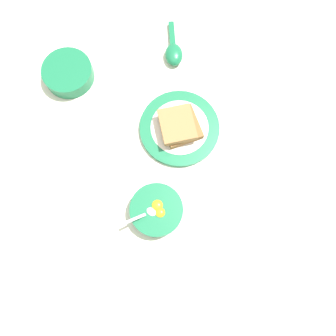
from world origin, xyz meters
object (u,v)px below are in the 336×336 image
(egg_bowl, at_px, (157,210))
(soup_spoon, at_px, (174,52))
(toast_sandwich, at_px, (179,126))
(congee_bowl, at_px, (68,73))
(toast_plate, at_px, (179,129))

(egg_bowl, height_order, soup_spoon, egg_bowl)
(toast_sandwich, xyz_separation_m, congee_bowl, (-0.35, -0.04, -0.01))
(toast_plate, relative_size, toast_sandwich, 1.55)
(soup_spoon, bearing_deg, congee_bowl, -132.28)
(toast_plate, relative_size, soup_spoon, 1.59)
(egg_bowl, xyz_separation_m, congee_bowl, (-0.43, 0.18, 0.00))
(egg_bowl, relative_size, toast_plate, 0.63)
(toast_sandwich, height_order, soup_spoon, toast_sandwich)
(egg_bowl, bearing_deg, soup_spoon, 118.32)
(toast_sandwich, relative_size, congee_bowl, 1.00)
(soup_spoon, bearing_deg, toast_sandwich, -52.77)
(congee_bowl, bearing_deg, toast_plate, 6.26)
(soup_spoon, bearing_deg, egg_bowl, -61.68)
(toast_sandwich, distance_m, soup_spoon, 0.24)
(toast_sandwich, bearing_deg, soup_spoon, 127.23)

